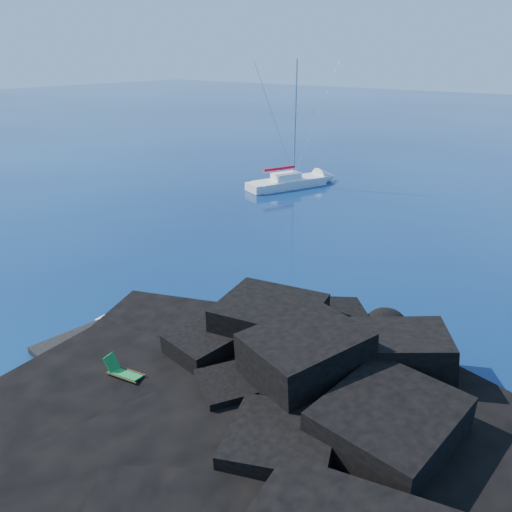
# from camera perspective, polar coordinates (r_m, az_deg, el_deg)

# --- Properties ---
(ground) EXTENTS (400.00, 400.00, 0.00)m
(ground) POSITION_cam_1_polar(r_m,az_deg,el_deg) (30.38, -21.18, -8.65)
(ground) COLOR black
(ground) RESTS_ON ground
(headland) EXTENTS (24.00, 24.00, 3.60)m
(headland) POSITION_cam_1_polar(r_m,az_deg,el_deg) (23.79, 3.12, -16.38)
(headland) COLOR black
(headland) RESTS_ON ground
(beach) EXTENTS (9.08, 6.86, 0.70)m
(beach) POSITION_cam_1_polar(r_m,az_deg,el_deg) (27.29, -15.16, -11.56)
(beach) COLOR black
(beach) RESTS_ON ground
(surf_foam) EXTENTS (10.00, 8.00, 0.06)m
(surf_foam) POSITION_cam_1_polar(r_m,az_deg,el_deg) (29.37, -7.58, -8.30)
(surf_foam) COLOR white
(surf_foam) RESTS_ON ground
(sailboat) EXTENTS (7.60, 13.69, 14.24)m
(sailboat) POSITION_cam_1_polar(r_m,az_deg,el_deg) (59.81, 3.86, 7.88)
(sailboat) COLOR silver
(sailboat) RESTS_ON ground
(deck_chair) EXTENTS (1.96, 1.15, 1.26)m
(deck_chair) POSITION_cam_1_polar(r_m,az_deg,el_deg) (24.86, -14.72, -12.46)
(deck_chair) COLOR #197030
(deck_chair) RESTS_ON beach
(towel) EXTENTS (1.73, 0.90, 0.04)m
(towel) POSITION_cam_1_polar(r_m,az_deg,el_deg) (27.36, -18.25, -10.94)
(towel) COLOR white
(towel) RESTS_ON beach
(sunbather) EXTENTS (1.62, 0.53, 0.23)m
(sunbather) POSITION_cam_1_polar(r_m,az_deg,el_deg) (27.28, -18.29, -10.70)
(sunbather) COLOR tan
(sunbather) RESTS_ON towel
(marker_cone) EXTENTS (0.45, 0.45, 0.53)m
(marker_cone) POSITION_cam_1_polar(r_m,az_deg,el_deg) (25.99, -16.50, -11.98)
(marker_cone) COLOR #DE480B
(marker_cone) RESTS_ON beach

